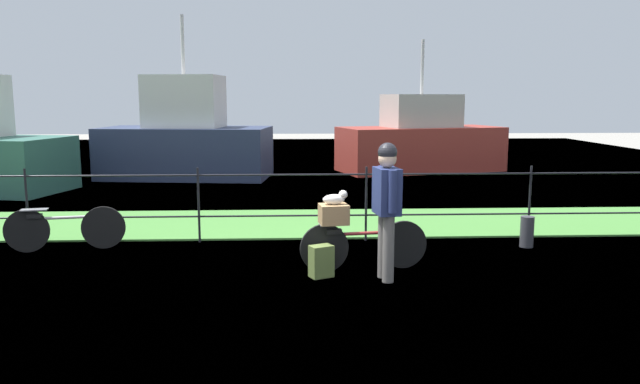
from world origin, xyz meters
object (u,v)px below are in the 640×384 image
Objects in this scene: bicycle_main at (363,245)px; bicycle_parked at (64,228)px; moored_boat_near at (420,142)px; cyclist_person at (387,199)px; terrier_dog at (336,198)px; wooden_crate at (334,214)px; moored_boat_mid at (186,140)px; backpack_on_paving at (321,261)px; mooring_bollard at (527,232)px.

bicycle_parked is (-4.23, 1.21, -0.00)m from bicycle_main.
cyclist_person is at bearing -103.88° from moored_boat_near.
terrier_dog reaches higher than bicycle_main.
wooden_crate is at bearing -107.41° from moored_boat_near.
wooden_crate is 4.07m from bicycle_parked.
cyclist_person is 0.33× the size of moored_boat_near.
bicycle_main is 5.17× the size of terrier_dog.
terrier_dog is at bearing -69.47° from moored_boat_mid.
terrier_dog reaches higher than backpack_on_paving.
bicycle_main is at bearing -15.92° from bicycle_parked.
mooring_bollard is at bearing 33.05° from cyclist_person.
moored_boat_near reaches higher than mooring_bollard.
bicycle_main is 0.82m from cyclist_person.
terrier_dog is at bearing -171.61° from bicycle_main.
terrier_dog is 0.70× the size of mooring_bollard.
terrier_dog is at bearing -107.29° from moored_boat_near.
moored_boat_mid is (-3.50, 9.35, 0.08)m from terrier_dog.
moored_boat_near reaches higher than bicycle_main.
moored_boat_near is at bearing -133.10° from backpack_on_paving.
mooring_bollard is (2.97, 1.17, -0.52)m from wooden_crate.
bicycle_parked is at bearing -92.64° from moored_boat_mid.
bicycle_parked reaches higher than mooring_bollard.
cyclist_person is 11.30m from moored_boat_near.
terrier_dog is 0.06× the size of moored_boat_near.
mooring_bollard is at bearing 23.23° from bicycle_main.
moored_boat_mid is at bearing 110.53° from terrier_dog.
wooden_crate reaches higher than bicycle_parked.
terrier_dog is (0.02, 0.00, 0.20)m from wooden_crate.
mooring_bollard is 0.28× the size of bicycle_parked.
moored_boat_near is (3.33, 10.61, 0.12)m from wooden_crate.
moored_boat_mid reaches higher than backpack_on_paving.
moored_boat_mid is at bearing 87.36° from bicycle_parked.
wooden_crate is at bearing 149.38° from cyclist_person.
moored_boat_mid reaches higher than bicycle_parked.
bicycle_parked is (-3.68, 1.48, 0.13)m from backpack_on_paving.
moored_boat_mid is (0.37, 8.09, 0.70)m from bicycle_parked.
moored_boat_mid is at bearing 110.39° from wooden_crate.
cyclist_person is (0.23, -0.42, 0.67)m from bicycle_main.
bicycle_main is 0.35× the size of moored_boat_mid.
cyclist_person reaches higher than mooring_bollard.
bicycle_parked is at bearing -47.14° from backpack_on_paving.
wooden_crate is at bearing -171.61° from terrier_dog.
backpack_on_paving is 11.40m from moored_boat_near.
moored_boat_mid reaches higher than bicycle_main.
moored_boat_near is at bearing 52.48° from bicycle_parked.
cyclist_person reaches higher than terrier_dog.
moored_boat_near is at bearing 72.71° from terrier_dog.
wooden_crate is at bearing -18.16° from bicycle_parked.
wooden_crate is 0.07× the size of moored_boat_mid.
cyclist_person is 4.21× the size of backpack_on_paving.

